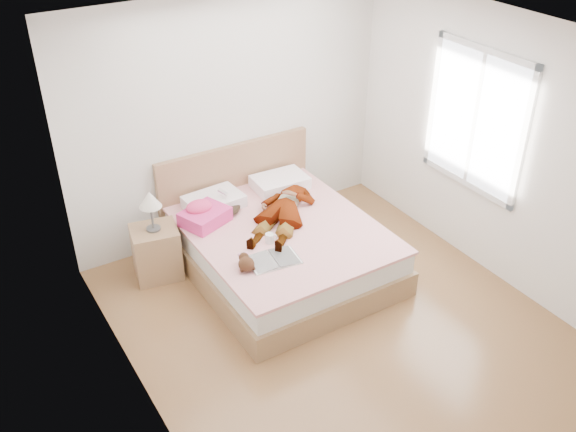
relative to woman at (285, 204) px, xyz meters
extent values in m
plane|color=#55311A|center=(-0.17, -1.19, -0.61)|extent=(4.00, 4.00, 0.00)
imported|color=white|center=(0.00, 0.00, 0.00)|extent=(1.45, 1.43, 0.20)
ellipsoid|color=black|center=(-0.57, 0.45, -0.06)|extent=(0.60, 0.67, 0.09)
cube|color=silver|center=(-0.50, 0.40, 0.10)|extent=(0.11, 0.11, 0.06)
plane|color=white|center=(-0.17, -1.19, 1.99)|extent=(4.00, 4.00, 0.00)
plane|color=beige|center=(-0.17, 0.81, 0.69)|extent=(3.60, 0.00, 3.60)
plane|color=white|center=(-0.17, -3.19, 0.69)|extent=(3.60, 0.00, 3.60)
plane|color=silver|center=(-1.97, -1.19, 0.69)|extent=(0.00, 4.00, 4.00)
plane|color=white|center=(1.63, -1.19, 0.69)|extent=(0.00, 4.00, 4.00)
cube|color=white|center=(1.61, -0.89, 0.89)|extent=(0.02, 1.10, 1.30)
cube|color=silver|center=(1.61, -1.47, 0.89)|extent=(0.04, 0.06, 1.42)
cube|color=silver|center=(1.61, -0.31, 0.89)|extent=(0.04, 0.06, 1.42)
cube|color=silver|center=(1.61, -0.89, 0.21)|extent=(0.04, 1.22, 0.06)
cube|color=silver|center=(1.61, -0.89, 1.57)|extent=(0.04, 1.22, 0.06)
cube|color=silver|center=(1.60, -0.89, 0.89)|extent=(0.03, 0.04, 1.30)
cube|color=brown|center=(-0.17, -0.24, -0.48)|extent=(1.78, 2.08, 0.26)
cube|color=silver|center=(-0.17, -0.24, -0.24)|extent=(1.70, 2.00, 0.22)
cube|color=silver|center=(-0.17, -0.24, -0.12)|extent=(1.74, 2.04, 0.03)
cube|color=brown|center=(-0.17, 0.77, -0.11)|extent=(1.80, 0.07, 1.00)
cube|color=white|center=(-0.57, 0.48, -0.04)|extent=(0.61, 0.44, 0.13)
cube|color=white|center=(0.23, 0.48, -0.04)|extent=(0.60, 0.43, 0.13)
cube|color=#EE408C|center=(-0.78, 0.25, -0.03)|extent=(0.54, 0.49, 0.14)
ellipsoid|color=#FF4579|center=(-0.81, 0.31, 0.06)|extent=(0.27, 0.21, 0.13)
cube|color=white|center=(-0.53, -0.67, -0.10)|extent=(0.49, 0.36, 0.01)
cube|color=white|center=(-0.65, -0.65, -0.09)|extent=(0.27, 0.33, 0.02)
cube|color=#272727|center=(-0.41, -0.68, -0.09)|extent=(0.27, 0.33, 0.02)
cylinder|color=white|center=(-0.41, -0.39, -0.06)|extent=(0.10, 0.10, 0.09)
torus|color=white|center=(-0.37, -0.40, -0.05)|extent=(0.07, 0.03, 0.07)
cylinder|color=black|center=(-0.41, -0.39, -0.02)|extent=(0.09, 0.09, 0.00)
ellipsoid|color=black|center=(-0.81, -0.66, -0.04)|extent=(0.18, 0.20, 0.12)
ellipsoid|color=beige|center=(-0.81, -0.68, -0.03)|extent=(0.10, 0.10, 0.06)
sphere|color=black|center=(-0.78, -0.57, -0.03)|extent=(0.09, 0.09, 0.09)
sphere|color=#F9A2C5|center=(-0.81, -0.54, -0.01)|extent=(0.04, 0.04, 0.04)
sphere|color=#FFA6CD|center=(-0.74, -0.55, -0.01)|extent=(0.04, 0.04, 0.04)
ellipsoid|color=black|center=(-0.87, -0.69, -0.07)|extent=(0.05, 0.06, 0.03)
ellipsoid|color=black|center=(-0.76, -0.71, -0.07)|extent=(0.05, 0.06, 0.03)
cube|color=olive|center=(-1.29, 0.35, -0.34)|extent=(0.52, 0.48, 0.55)
cylinder|color=#4B4B4B|center=(-1.29, 0.35, -0.05)|extent=(0.16, 0.16, 0.02)
cylinder|color=#4C4C4C|center=(-1.29, 0.35, 0.09)|extent=(0.03, 0.03, 0.28)
cone|color=silver|center=(-1.29, 0.35, 0.27)|extent=(0.26, 0.26, 0.16)
camera|label=1|loc=(-2.92, -4.80, 3.33)|focal=40.00mm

